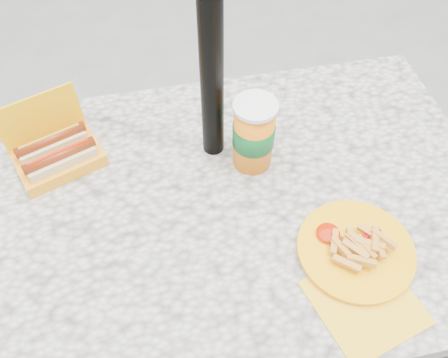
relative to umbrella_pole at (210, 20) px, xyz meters
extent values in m
plane|color=slate|center=(0.00, -0.16, -1.10)|extent=(60.00, 60.00, 0.00)
cube|color=beige|center=(0.00, -0.16, -0.38)|extent=(1.20, 0.80, 0.05)
cylinder|color=black|center=(0.50, -0.46, -0.75)|extent=(0.07, 0.07, 0.70)
cylinder|color=black|center=(-0.50, 0.14, -0.75)|extent=(0.07, 0.07, 0.70)
cylinder|color=black|center=(0.50, 0.14, -0.75)|extent=(0.07, 0.07, 0.70)
cylinder|color=black|center=(0.00, 0.00, 0.00)|extent=(0.05, 0.05, 2.20)
cube|color=#FFAE06|center=(-0.36, 0.02, -0.33)|extent=(0.22, 0.18, 0.03)
cube|color=#FFAE06|center=(-0.38, 0.08, -0.26)|extent=(0.18, 0.08, 0.12)
cube|color=#EABF89|center=(-0.35, -0.01, -0.31)|extent=(0.16, 0.10, 0.04)
cylinder|color=#973B0E|center=(-0.35, -0.01, -0.29)|extent=(0.16, 0.08, 0.02)
cylinder|color=#B71800|center=(-0.35, -0.01, -0.28)|extent=(0.13, 0.06, 0.01)
cube|color=#EABF89|center=(-0.37, 0.05, -0.31)|extent=(0.16, 0.10, 0.04)
cylinder|color=#973B0E|center=(-0.37, 0.05, -0.29)|extent=(0.16, 0.08, 0.02)
cylinder|color=#AB7D18|center=(-0.37, 0.05, -0.28)|extent=(0.13, 0.06, 0.01)
cube|color=yellow|center=(0.21, -0.45, -0.35)|extent=(0.23, 0.23, 0.00)
cylinder|color=#FFAE06|center=(0.23, -0.34, -0.34)|extent=(0.23, 0.23, 0.01)
cylinder|color=#FFAE06|center=(0.23, -0.34, -0.34)|extent=(0.24, 0.24, 0.01)
cube|color=orange|center=(0.23, -0.34, -0.32)|extent=(0.04, 0.05, 0.01)
cube|color=orange|center=(0.19, -0.34, -0.32)|extent=(0.03, 0.06, 0.01)
cube|color=orange|center=(0.26, -0.32, -0.31)|extent=(0.05, 0.05, 0.01)
cube|color=orange|center=(0.21, -0.35, -0.31)|extent=(0.04, 0.05, 0.01)
cube|color=orange|center=(0.24, -0.35, -0.32)|extent=(0.03, 0.06, 0.01)
cube|color=orange|center=(0.23, -0.34, -0.32)|extent=(0.04, 0.06, 0.01)
cube|color=orange|center=(0.22, -0.34, -0.33)|extent=(0.03, 0.06, 0.01)
cube|color=orange|center=(0.18, -0.32, -0.32)|extent=(0.04, 0.06, 0.01)
cube|color=orange|center=(0.19, -0.38, -0.32)|extent=(0.05, 0.05, 0.01)
cube|color=orange|center=(0.23, -0.34, -0.32)|extent=(0.06, 0.04, 0.01)
cube|color=orange|center=(0.26, -0.35, -0.32)|extent=(0.02, 0.06, 0.01)
cube|color=orange|center=(0.26, -0.34, -0.31)|extent=(0.04, 0.06, 0.01)
cube|color=orange|center=(0.25, -0.35, -0.32)|extent=(0.06, 0.04, 0.01)
cube|color=orange|center=(0.28, -0.34, -0.31)|extent=(0.04, 0.06, 0.01)
cube|color=orange|center=(0.22, -0.38, -0.31)|extent=(0.06, 0.04, 0.01)
cube|color=orange|center=(0.22, -0.32, -0.32)|extent=(0.02, 0.06, 0.01)
ellipsoid|color=#B71800|center=(0.18, -0.30, -0.33)|extent=(0.05, 0.05, 0.01)
cube|color=#B20202|center=(0.24, -0.33, -0.32)|extent=(0.10, 0.04, 0.00)
cylinder|color=orange|center=(0.08, -0.06, -0.27)|extent=(0.09, 0.09, 0.17)
cylinder|color=#0C5622|center=(0.08, -0.06, -0.26)|extent=(0.09, 0.09, 0.05)
cylinder|color=white|center=(0.08, -0.06, -0.18)|extent=(0.10, 0.10, 0.01)
camera|label=1|loc=(-0.13, -0.75, 0.50)|focal=38.00mm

